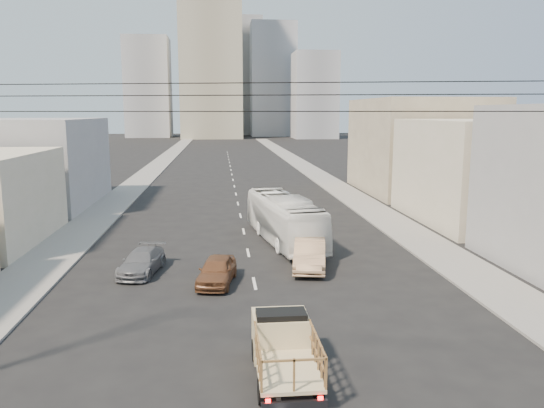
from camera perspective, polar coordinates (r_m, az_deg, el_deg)
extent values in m
cube|color=gray|center=(82.84, -12.64, 3.70)|extent=(3.50, 180.00, 0.12)
cube|color=gray|center=(83.31, 3.66, 3.95)|extent=(3.50, 180.00, 0.12)
cube|color=silver|center=(21.62, -0.82, -13.52)|extent=(0.15, 2.00, 0.01)
cube|color=silver|center=(27.22, -1.90, -8.53)|extent=(0.15, 2.00, 0.01)
cube|color=silver|center=(32.96, -2.59, -5.25)|extent=(0.15, 2.00, 0.01)
cube|color=silver|center=(38.78, -3.07, -2.95)|extent=(0.15, 2.00, 0.01)
cube|color=silver|center=(44.64, -3.42, -1.25)|extent=(0.15, 2.00, 0.01)
cube|color=silver|center=(50.54, -3.69, 0.05)|extent=(0.15, 2.00, 0.01)
cube|color=silver|center=(56.46, -3.90, 1.08)|extent=(0.15, 2.00, 0.01)
cube|color=silver|center=(62.40, -4.07, 1.91)|extent=(0.15, 2.00, 0.01)
cube|color=silver|center=(68.34, -4.22, 2.60)|extent=(0.15, 2.00, 0.01)
cube|color=silver|center=(74.30, -4.34, 3.18)|extent=(0.15, 2.00, 0.01)
cube|color=silver|center=(80.26, -4.44, 3.67)|extent=(0.15, 2.00, 0.01)
cube|color=silver|center=(86.23, -4.53, 4.10)|extent=(0.15, 2.00, 0.01)
cube|color=silver|center=(92.20, -4.60, 4.47)|extent=(0.15, 2.00, 0.01)
cube|color=silver|center=(98.17, -4.67, 4.79)|extent=(0.15, 2.00, 0.01)
cube|color=silver|center=(104.15, -4.73, 5.08)|extent=(0.15, 2.00, 0.01)
cube|color=silver|center=(110.13, -4.78, 5.34)|extent=(0.15, 2.00, 0.01)
cube|color=silver|center=(116.11, -4.83, 5.57)|extent=(0.15, 2.00, 0.01)
cube|color=#CCB889|center=(17.27, 1.68, -17.31)|extent=(1.90, 3.00, 0.12)
cube|color=#CCB889|center=(18.95, 0.89, -13.89)|extent=(1.90, 1.60, 1.50)
cube|color=black|center=(18.49, 0.98, -12.50)|extent=(1.70, 0.90, 0.70)
cube|color=#2D2D33|center=(16.07, 2.42, -20.76)|extent=(1.90, 0.12, 0.22)
cube|color=#FF0C0C|center=(15.92, -0.43, -20.45)|extent=(0.15, 0.05, 0.12)
cube|color=#FF0C0C|center=(16.10, 5.24, -20.11)|extent=(0.15, 0.05, 0.12)
cylinder|color=black|center=(19.21, -1.76, -15.43)|extent=(0.25, 0.76, 0.76)
cylinder|color=black|center=(19.39, 3.44, -15.20)|extent=(0.25, 0.76, 0.76)
cylinder|color=black|center=(16.73, -1.07, -19.51)|extent=(0.25, 0.76, 0.76)
cylinder|color=black|center=(16.93, 5.01, -19.16)|extent=(0.25, 0.76, 0.76)
imported|color=white|center=(35.46, 1.31, -1.57)|extent=(4.37, 11.51, 3.13)
imported|color=brown|center=(27.12, -5.95, -7.12)|extent=(2.33, 4.30, 1.39)
imported|color=tan|center=(29.58, 4.08, -5.43)|extent=(2.55, 5.09, 1.60)
imported|color=slate|center=(29.57, -13.83, -6.05)|extent=(2.49, 4.58, 1.26)
cylinder|color=black|center=(13.40, 1.48, 12.92)|extent=(23.01, 5.02, 0.02)
cylinder|color=black|center=(13.39, 1.47, 11.64)|extent=(23.01, 5.02, 0.02)
cylinder|color=black|center=(13.39, 1.46, 9.93)|extent=(23.01, 5.02, 0.02)
cube|color=beige|center=(45.29, 22.28, 3.30)|extent=(11.00, 14.00, 8.00)
cube|color=gray|center=(59.94, 15.63, 6.05)|extent=(12.00, 16.00, 10.00)
cube|color=gray|center=(54.02, -24.98, 4.06)|extent=(12.00, 16.00, 8.00)
cube|color=tan|center=(183.06, -6.61, 16.49)|extent=(20.00, 20.00, 60.00)
cube|color=#919399|center=(198.09, 0.06, 13.14)|extent=(16.00, 16.00, 40.00)
cube|color=#919399|center=(193.51, -13.16, 12.08)|extent=(15.00, 15.00, 34.00)
cube|color=gray|center=(212.35, -3.66, 13.44)|extent=(18.00, 18.00, 44.00)
cube|color=#919399|center=(179.68, 4.60, 11.53)|extent=(14.00, 14.00, 28.00)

